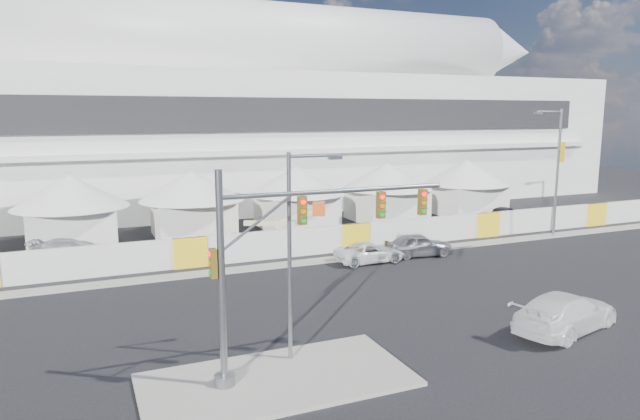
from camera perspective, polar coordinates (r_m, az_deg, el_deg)
name	(u,v)px	position (r m, az deg, el deg)	size (l,w,h in m)	color
ground	(379,330)	(27.11, 5.92, -11.89)	(160.00, 160.00, 0.00)	black
median_island	(277,380)	(22.32, -4.31, -16.58)	(10.00, 5.00, 0.15)	gray
far_curb	(523,239)	(48.31, 19.66, -2.71)	(80.00, 1.20, 0.12)	gray
stadium	(272,118)	(66.90, -4.80, 9.20)	(80.00, 24.80, 21.98)	silver
tent_row	(246,195)	(48.24, -7.40, 1.49)	(53.40, 8.40, 5.40)	silver
hoarding_fence	(355,237)	(41.82, 3.53, -2.70)	(70.00, 0.25, 2.00)	silver
scaffold_tower	(552,143)	(82.36, 22.21, 6.20)	(4.40, 4.40, 12.00)	#595B60
sedan_silver	(418,245)	(40.66, 9.81, -3.45)	(4.78, 1.92, 1.63)	#98979C
pickup_curb	(370,252)	(38.67, 5.01, -4.24)	(4.82, 2.22, 1.34)	white
pickup_near	(565,312)	(28.95, 23.33, -9.36)	(6.16, 2.50, 1.79)	silver
lot_car_a	(499,216)	(54.62, 17.44, -0.60)	(3.83, 1.33, 1.26)	white
lot_car_b	(504,214)	(54.81, 17.94, -0.42)	(4.67, 1.88, 1.59)	black
lot_car_c	(68,250)	(42.57, -23.86, -3.67)	(5.06, 2.06, 1.47)	silver
traffic_mast	(272,265)	(20.94, -4.82, -5.52)	(9.41, 0.77, 7.89)	slate
streetlight_median	(295,242)	(22.40, -2.55, -3.25)	(2.30, 0.23, 8.33)	gray
streetlight_curb	(556,164)	(49.46, 22.51, 4.32)	(3.04, 0.69, 10.29)	slate
boom_lift	(263,236)	(42.41, -5.76, -2.60)	(7.36, 2.95, 3.60)	#DC4E14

